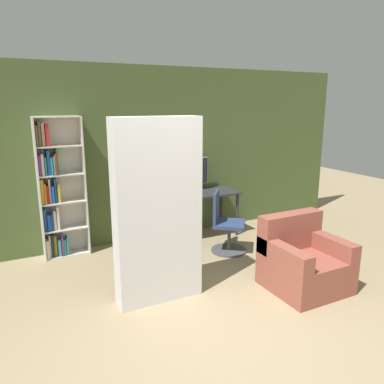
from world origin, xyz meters
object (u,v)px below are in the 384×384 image
bookshelf (56,192)px  mattress_near (158,212)px  monitor (193,173)px  office_chair (226,228)px  armchair (302,261)px

bookshelf → mattress_near: (0.81, -1.79, 0.07)m
monitor → bookshelf: bearing=179.8°
office_chair → armchair: office_chair is taller
bookshelf → mattress_near: 1.96m
office_chair → bookshelf: bearing=156.4°
armchair → monitor: bearing=96.9°
bookshelf → mattress_near: bearing=-65.7°
office_chair → bookshelf: bookshelf is taller
armchair → bookshelf: bearing=136.5°
armchair → mattress_near: bearing=162.4°
mattress_near → bookshelf: bearing=114.3°
bookshelf → armchair: 3.40m
bookshelf → armchair: size_ratio=2.33×
bookshelf → mattress_near: size_ratio=0.98×
monitor → bookshelf: (-2.15, 0.01, -0.09)m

